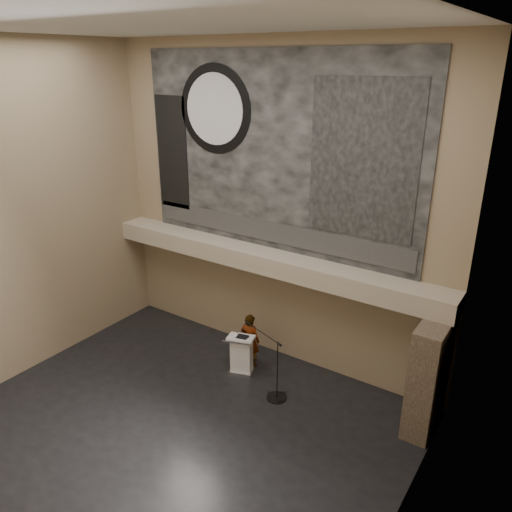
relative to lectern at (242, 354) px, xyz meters
The scene contains 20 objects.
floor 2.65m from the lectern, 88.78° to the right, with size 10.00×10.00×0.00m, color black.
ceiling 8.36m from the lectern, 88.78° to the right, with size 10.00×10.00×0.00m, color silver.
wall_back 3.96m from the lectern, 87.76° to the left, with size 10.00×0.02×8.50m, color #90745B.
wall_left 6.70m from the lectern, 152.35° to the right, with size 0.02×8.00×8.50m, color #90745B.
wall_right 6.78m from the lectern, 27.13° to the right, with size 0.02×8.00×8.50m, color #90745B.
soffit 2.60m from the lectern, 86.88° to the left, with size 10.00×0.80×0.50m, color tan.
sprinkler_left 2.79m from the lectern, 148.15° to the left, with size 0.04×0.04×0.06m, color #B2893D.
sprinkler_right 3.04m from the lectern, 26.14° to the left, with size 0.04×0.04×0.06m, color #B2893D.
banner 5.33m from the lectern, 87.71° to the left, with size 8.00×0.05×5.00m, color black.
banner_text_strip 3.37m from the lectern, 87.64° to the left, with size 7.76×0.02×0.55m, color #2D2D2D.
banner_clock_rim 6.53m from the lectern, 142.49° to the left, with size 2.30×2.30×0.02m, color black.
banner_clock_face 6.52m from the lectern, 142.90° to the left, with size 1.84×1.84×0.02m, color silver.
banner_building_print 5.95m from the lectern, 28.62° to the left, with size 2.60×0.02×3.60m, color black.
banner_brick_print 6.04m from the lectern, 158.17° to the left, with size 1.10×0.02×3.20m, color black.
stone_pier 4.80m from the lectern, ahead, with size 0.60×1.40×2.70m, color #403327.
lectern is the anchor object (origin of this frame).
binder 0.57m from the lectern, 34.87° to the right, with size 0.29×0.24×0.04m, color black.
papers 0.56m from the lectern, 134.83° to the right, with size 0.23×0.32×0.01m, color white.
speaker_person 0.46m from the lectern, 90.36° to the left, with size 0.57×0.37×1.57m, color beige.
mic_stand 1.43m from the lectern, 17.29° to the right, with size 1.52×0.71×1.63m.
Camera 1 is at (6.67, -6.71, 7.92)m, focal length 35.00 mm.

